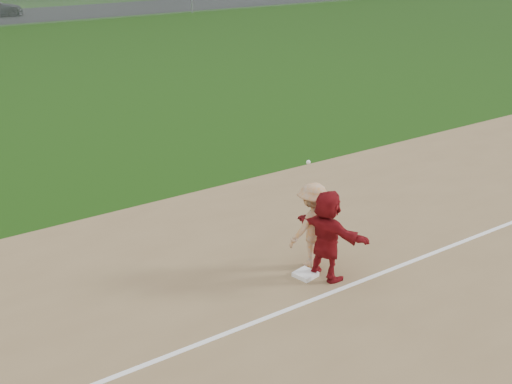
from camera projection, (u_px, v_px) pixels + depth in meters
ground at (300, 278)px, 12.45m from camera, size 160.00×160.00×0.00m
foul_line at (326, 294)px, 11.83m from camera, size 60.00×0.10×0.01m
first_base at (306, 274)px, 12.45m from camera, size 0.45×0.45×0.09m
base_runner at (327, 235)px, 12.11m from camera, size 0.85×1.74×1.80m
first_base_play at (312, 225)px, 12.58m from camera, size 1.20×0.78×2.34m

